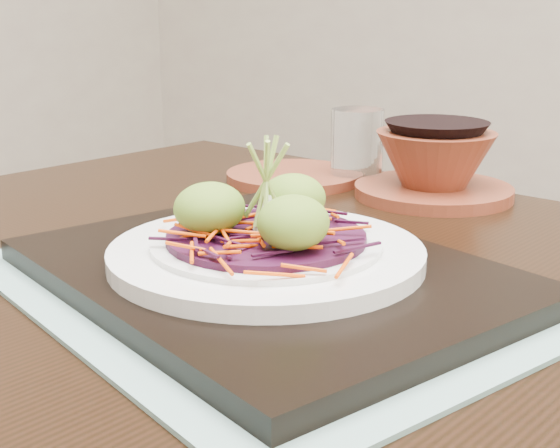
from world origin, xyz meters
The scene contains 11 objects.
dining_table centered at (-0.02, -0.07, 0.61)m, with size 1.23×0.92×0.70m.
placemat centered at (-0.05, -0.12, 0.70)m, with size 0.44×0.35×0.00m, color #7FA499.
serving_tray centered at (-0.05, -0.12, 0.71)m, with size 0.38×0.29×0.02m, color black.
white_plate centered at (-0.05, -0.12, 0.73)m, with size 0.25×0.25×0.02m.
cabbage_bed centered at (-0.05, -0.12, 0.74)m, with size 0.16×0.16×0.01m, color #3A0B2A.
carrot_julienne centered at (-0.05, -0.12, 0.75)m, with size 0.19×0.19×0.01m, color #E74604, non-canonical shape.
guacamole_scoops centered at (-0.05, -0.12, 0.76)m, with size 0.14×0.12×0.04m.
scallion_garnish centered at (-0.05, -0.12, 0.78)m, with size 0.06×0.06×0.09m, color #90B548, non-canonical shape.
terracotta_side_plate centered at (-0.23, 0.22, 0.70)m, with size 0.17×0.17×0.01m, color maroon.
water_glass centered at (-0.16, 0.25, 0.75)m, with size 0.07×0.07×0.09m, color white.
terracotta_bowl_set centered at (-0.05, 0.24, 0.73)m, with size 0.22×0.22×0.08m.
Camera 1 is at (0.28, -0.61, 0.92)m, focal length 50.00 mm.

